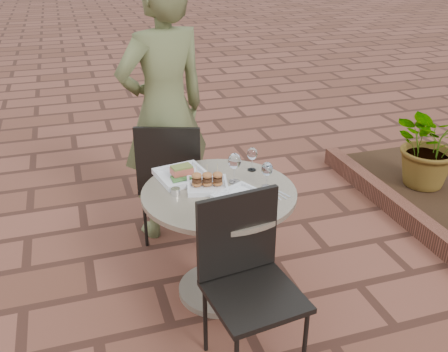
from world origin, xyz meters
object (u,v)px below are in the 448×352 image
object	(u,v)px
diner	(164,111)
plate_salmon	(182,174)
chair_far	(171,173)
chair_near	(246,269)
plate_sliders	(207,182)
plate_tuna	(242,197)
cafe_table	(219,227)

from	to	relation	value
diner	plate_salmon	distance (m)	0.66
diner	chair_far	bearing A→B (deg)	68.74
chair_near	plate_sliders	xyz separation A→B (m)	(-0.03, 0.59, 0.21)
chair_near	plate_tuna	size ratio (longest dim) A/B	2.78
cafe_table	plate_tuna	xyz separation A→B (m)	(0.09, -0.14, 0.26)
cafe_table	chair_near	xyz separation A→B (m)	(-0.02, -0.53, 0.07)
cafe_table	chair_far	bearing A→B (deg)	101.86
chair_near	plate_salmon	distance (m)	0.80
cafe_table	plate_tuna	size ratio (longest dim) A/B	2.69
chair_far	plate_tuna	bearing A→B (deg)	125.32
chair_near	cafe_table	bearing A→B (deg)	80.83
diner	plate_tuna	world-z (taller)	diner
plate_sliders	plate_tuna	world-z (taller)	plate_sliders
chair_near	plate_sliders	size ratio (longest dim) A/B	3.32
cafe_table	plate_tuna	bearing A→B (deg)	-58.86
chair_far	plate_sliders	xyz separation A→B (m)	(0.09, -0.63, 0.21)
cafe_table	plate_tuna	world-z (taller)	plate_tuna
diner	cafe_table	bearing A→B (deg)	80.39
diner	plate_tuna	bearing A→B (deg)	83.93
chair_near	plate_salmon	world-z (taller)	chair_near
chair_far	cafe_table	bearing A→B (deg)	121.62
diner	plate_salmon	size ratio (longest dim) A/B	5.72
diner	plate_sliders	bearing A→B (deg)	77.27
chair_far	chair_near	bearing A→B (deg)	115.62
cafe_table	plate_tuna	distance (m)	0.31
chair_far	plate_sliders	world-z (taller)	chair_far
plate_sliders	plate_salmon	bearing A→B (deg)	123.34
cafe_table	diner	bearing A→B (deg)	98.99
plate_salmon	cafe_table	bearing A→B (deg)	-54.14
cafe_table	plate_sliders	distance (m)	0.29
diner	plate_sliders	xyz separation A→B (m)	(0.08, -0.80, -0.19)
chair_far	plate_sliders	distance (m)	0.67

